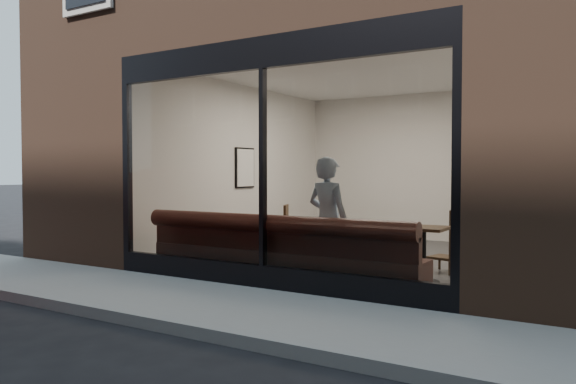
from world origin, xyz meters
The scene contains 21 objects.
ground centered at (0.00, 0.00, 0.00)m, with size 120.00×120.00×0.00m, color black.
sidewalk_near centered at (0.00, 1.00, 0.01)m, with size 40.00×2.00×0.01m, color gray.
kerb_near centered at (0.00, -0.05, 0.06)m, with size 40.00×0.10×0.12m, color gray.
host_building_pier_left centered at (-3.75, 8.00, 1.60)m, with size 2.50×12.00×3.20m, color brown.
host_building_backfill centered at (0.00, 11.00, 1.60)m, with size 5.00×6.00×3.20m, color brown.
cafe_floor centered at (0.00, 5.00, 0.02)m, with size 6.00×6.00×0.00m, color #2D2D30.
cafe_ceiling centered at (0.00, 5.00, 3.19)m, with size 6.00×6.00×0.00m, color white.
cafe_wall_back centered at (0.00, 7.99, 1.60)m, with size 5.00×5.00×0.00m, color silver.
cafe_wall_left centered at (-2.49, 5.00, 1.60)m, with size 6.00×6.00×0.00m, color silver.
cafe_wall_right centered at (2.49, 5.00, 1.60)m, with size 6.00×6.00×0.00m, color silver.
storefront_kick centered at (0.00, 2.05, 0.15)m, with size 5.00×0.10×0.30m, color black.
storefront_header centered at (0.00, 2.05, 3.00)m, with size 5.00×0.10×0.40m, color black.
storefront_mullion centered at (0.00, 2.05, 1.55)m, with size 0.06×0.10×2.50m, color black.
storefront_glass centered at (0.00, 2.02, 1.55)m, with size 4.80×4.80×0.00m, color white.
banquette centered at (0.00, 2.45, 0.23)m, with size 4.00×0.55×0.45m, color #351513.
person centered at (0.56, 2.77, 0.85)m, with size 0.62×0.41×1.69m, color #A0BAD3.
cafe_table_left centered at (-0.59, 3.79, 0.74)m, with size 0.66×0.66×0.04m, color black.
cafe_table_right centered at (1.63, 3.47, 0.74)m, with size 0.62×0.62×0.04m, color black.
cafe_chair_left centered at (-1.06, 3.97, 0.24)m, with size 0.40×0.40×0.04m, color black.
cafe_chair_right centered at (1.68, 4.31, 0.24)m, with size 0.38×0.38×0.04m, color black.
wall_poster centered at (-2.45, 5.07, 1.58)m, with size 0.02×0.54×0.73m, color white.
Camera 1 is at (4.00, -3.87, 1.49)m, focal length 35.00 mm.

